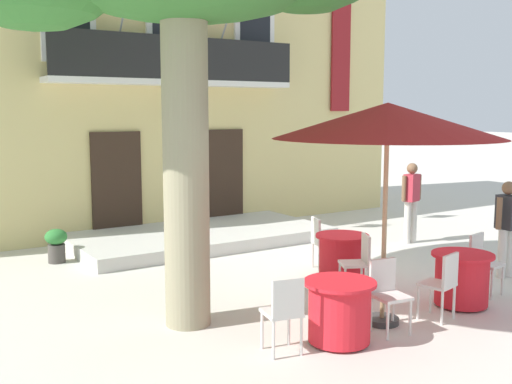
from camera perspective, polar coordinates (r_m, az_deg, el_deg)
name	(u,v)px	position (r m, az deg, el deg)	size (l,w,h in m)	color
ground_plane	(342,276)	(10.43, 8.03, -7.76)	(120.00, 120.00, 0.00)	beige
building_facade	(135,69)	(15.72, -11.16, 11.13)	(13.00, 5.09, 7.50)	#DBC67F
entrance_step_platform	(200,236)	(12.94, -5.25, -4.12)	(5.29, 2.68, 0.25)	silver
cafe_table_near_tree	(339,311)	(7.46, 7.76, -10.93)	(0.86, 0.86, 0.76)	red
cafe_chair_near_tree_0	(284,309)	(7.03, 2.65, -10.86)	(0.47, 0.47, 0.91)	silver
cafe_chair_near_tree_1	(387,290)	(7.89, 12.11, -8.94)	(0.45, 0.45, 0.91)	silver
cafe_table_middle	(342,257)	(10.08, 8.00, -6.00)	(0.86, 0.86, 0.76)	red
cafe_chair_middle_0	(359,260)	(9.36, 9.55, -6.24)	(0.54, 0.54, 0.91)	silver
cafe_chair_middle_1	(321,239)	(10.70, 6.10, -4.41)	(0.51, 0.51, 0.91)	silver
cafe_table_front	(462,279)	(9.20, 18.59, -7.66)	(0.86, 0.86, 0.76)	red
cafe_chair_front_0	(442,281)	(8.48, 16.94, -7.94)	(0.48, 0.48, 0.91)	silver
cafe_chair_front_1	(482,260)	(9.85, 20.30, -5.91)	(0.47, 0.47, 0.91)	silver
cafe_umbrella	(387,122)	(7.85, 12.14, 6.40)	(2.90, 2.90, 2.85)	#997A56
ground_planter_left	(56,244)	(11.72, -18.09, -4.59)	(0.40, 0.40, 0.62)	#47423D
pedestrian_near_entrance	(411,198)	(13.09, 14.25, -0.54)	(0.53, 0.31, 1.67)	silver
pedestrian_mid_plaza	(507,224)	(10.89, 22.31, -2.74)	(0.53, 0.36, 1.60)	silver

